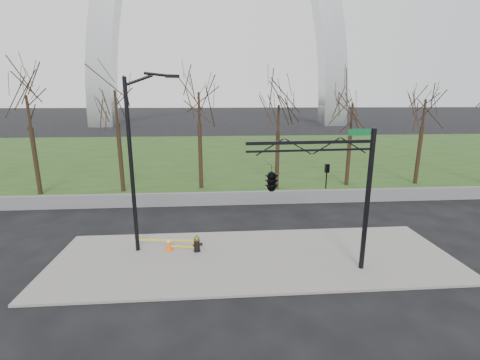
{
  "coord_description": "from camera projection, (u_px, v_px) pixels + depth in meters",
  "views": [
    {
      "loc": [
        -1.7,
        -13.76,
        7.12
      ],
      "look_at": [
        -0.5,
        2.0,
        3.21
      ],
      "focal_mm": 24.86,
      "sensor_mm": 36.0,
      "label": 1
    }
  ],
  "objects": [
    {
      "name": "ground",
      "position": [
        254.0,
        259.0,
        15.15
      ],
      "size": [
        500.0,
        500.0,
        0.0
      ],
      "primitive_type": "plane",
      "color": "black",
      "rests_on": "ground"
    },
    {
      "name": "traffic_cone",
      "position": [
        169.0,
        243.0,
        15.71
      ],
      "size": [
        0.42,
        0.42,
        0.68
      ],
      "rotation": [
        0.0,
        0.0,
        -0.22
      ],
      "color": "#FF5C0D",
      "rests_on": "sidewalk"
    },
    {
      "name": "guardrail",
      "position": [
        241.0,
        198.0,
        22.79
      ],
      "size": [
        60.0,
        0.3,
        0.9
      ],
      "primitive_type": "cube",
      "color": "#59595B",
      "rests_on": "ground"
    },
    {
      "name": "street_light",
      "position": [
        136.0,
        154.0,
        14.76
      ],
      "size": [
        2.35,
        0.79,
        8.21
      ],
      "rotation": [
        0.0,
        0.0,
        0.26
      ],
      "color": "black",
      "rests_on": "ground"
    },
    {
      "name": "sidewalk",
      "position": [
        254.0,
        258.0,
        15.14
      ],
      "size": [
        18.0,
        6.0,
        0.1
      ],
      "primitive_type": "cube",
      "color": "slate",
      "rests_on": "ground"
    },
    {
      "name": "tree_row",
      "position": [
        277.0,
        138.0,
        26.02
      ],
      "size": [
        52.39,
        4.0,
        8.21
      ],
      "color": "black",
      "rests_on": "ground"
    },
    {
      "name": "traffic_signal_mast",
      "position": [
        291.0,
        178.0,
        12.72
      ],
      "size": [
        5.09,
        2.51,
        6.0
      ],
      "rotation": [
        0.0,
        0.0,
        0.07
      ],
      "color": "black",
      "rests_on": "ground"
    },
    {
      "name": "grass_strip",
      "position": [
        228.0,
        153.0,
        44.18
      ],
      "size": [
        120.0,
        40.0,
        0.06
      ],
      "primitive_type": "cube",
      "color": "#213F17",
      "rests_on": "ground"
    },
    {
      "name": "fire_hydrant",
      "position": [
        197.0,
        244.0,
        15.58
      ],
      "size": [
        0.5,
        0.33,
        0.8
      ],
      "rotation": [
        0.0,
        0.0,
        0.16
      ],
      "color": "black",
      "rests_on": "sidewalk"
    },
    {
      "name": "caution_tape",
      "position": [
        172.0,
        242.0,
        15.62
      ],
      "size": [
        2.81,
        0.35,
        0.41
      ],
      "color": "yellow",
      "rests_on": "ground"
    }
  ]
}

